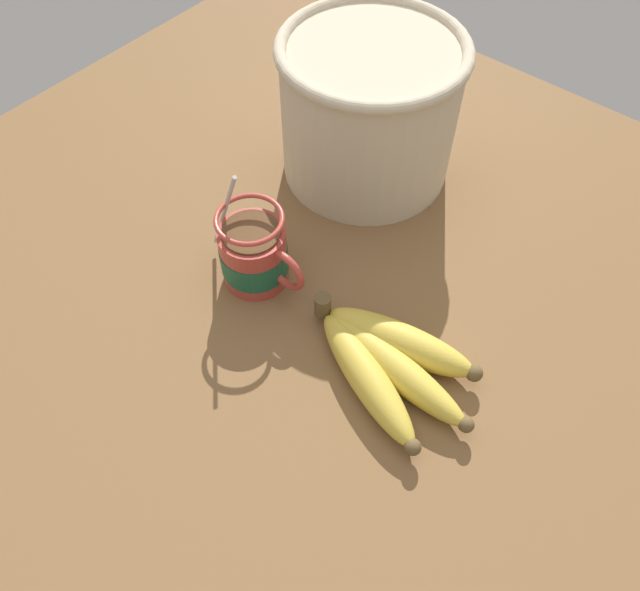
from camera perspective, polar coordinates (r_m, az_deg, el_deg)
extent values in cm
cube|color=brown|center=(76.10, -1.56, -3.04)|extent=(122.45, 122.45, 3.51)
cylinder|color=#B23D33|center=(75.84, -6.06, 3.69)|extent=(8.08, 8.08, 8.09)
cylinder|color=#195638|center=(76.15, -6.03, 3.49)|extent=(8.28, 8.28, 3.64)
torus|color=#B23D33|center=(72.62, -3.24, 2.33)|extent=(5.89, 0.90, 5.89)
cylinder|color=brown|center=(72.71, -6.34, 5.77)|extent=(6.88, 6.88, 0.40)
torus|color=#B23D33|center=(71.09, -6.50, 6.95)|extent=(8.08, 8.08, 0.60)
cylinder|color=#B2B2B7|center=(74.56, -8.74, 7.54)|extent=(6.05, 0.50, 14.60)
ellipsoid|color=#B2B2B7|center=(78.48, -6.65, 3.01)|extent=(3.00, 2.00, 0.80)
cylinder|color=brown|center=(72.29, 0.25, -0.90)|extent=(2.00, 2.00, 3.00)
ellipsoid|color=gold|center=(68.58, 4.29, -7.44)|extent=(18.37, 10.57, 4.01)
sphere|color=brown|center=(65.63, 8.47, -13.54)|extent=(1.80, 1.80, 1.80)
ellipsoid|color=gold|center=(69.52, 6.70, -6.50)|extent=(19.98, 5.57, 3.90)
sphere|color=brown|center=(67.64, 13.16, -11.48)|extent=(1.76, 1.76, 1.76)
ellipsoid|color=gold|center=(71.03, 7.31, -4.20)|extent=(18.09, 8.00, 4.34)
sphere|color=brown|center=(70.46, 13.91, -6.90)|extent=(1.96, 1.96, 1.96)
cylinder|color=beige|center=(86.32, 4.48, 16.27)|extent=(23.22, 23.22, 18.84)
torus|color=beige|center=(80.92, 4.94, 21.55)|extent=(24.38, 24.38, 1.63)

